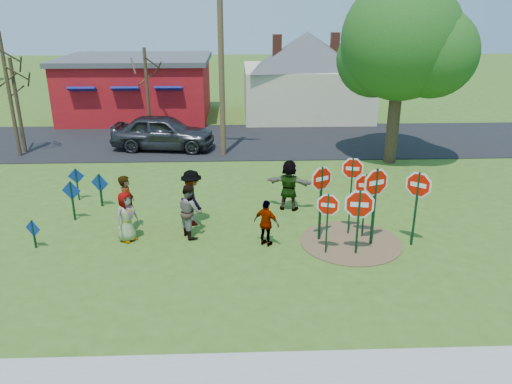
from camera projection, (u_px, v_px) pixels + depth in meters
ground at (210, 231)px, 16.62m from camera, size 120.00×120.00×0.00m
road at (220, 141)px, 27.35m from camera, size 120.00×7.50×0.04m
dirt_patch at (350, 242)px, 15.84m from camera, size 3.20×3.20×0.03m
red_building at (138, 87)px, 32.52m from camera, size 9.40×7.69×3.90m
cream_house at (306, 71)px, 32.58m from camera, size 9.40×9.40×6.50m
stop_sign_a at (328, 210)px, 14.67m from camera, size 0.89×0.29×2.05m
stop_sign_b at (352, 177)px, 15.72m from camera, size 0.91×0.21×2.73m
stop_sign_c at (365, 191)px, 15.68m from camera, size 0.97×0.27×2.28m
stop_sign_d at (376, 188)px, 15.06m from camera, size 1.10×0.46×2.66m
stop_sign_e at (359, 209)px, 14.61m from camera, size 1.18×0.22×2.22m
stop_sign_f at (418, 191)px, 15.06m from camera, size 0.86×0.69×2.55m
stop_sign_g at (321, 187)px, 15.38m from camera, size 0.93×0.50×2.61m
blue_diamond_a at (33, 231)px, 15.30m from camera, size 0.52×0.23×0.95m
blue_diamond_b at (72, 196)px, 17.17m from camera, size 0.68×0.14×1.44m
blue_diamond_c at (100, 186)px, 18.40m from camera, size 0.69×0.27×1.29m
blue_diamond_d at (77, 180)px, 18.97m from camera, size 0.62×0.06×1.28m
person_a at (127, 217)px, 15.71m from camera, size 0.92×0.95×1.64m
person_b at (128, 203)px, 16.36m from camera, size 0.51×0.73×1.93m
person_c at (190, 211)px, 16.00m from camera, size 0.99×1.07×1.77m
person_d at (192, 198)px, 16.81m from camera, size 1.22×1.44×1.94m
person_e at (266, 223)px, 15.42m from camera, size 0.94×0.79×1.50m
person_f at (289, 185)px, 18.06m from camera, size 1.84×1.06×1.89m
suv at (163, 132)px, 25.51m from camera, size 5.42×2.75×1.77m
utility_pole at (221, 61)px, 23.26m from camera, size 2.11×0.44×8.67m
leafy_tree at (404, 47)px, 21.94m from camera, size 5.80×5.30×8.25m
bare_tree_west at (15, 92)px, 24.26m from camera, size 1.80×1.80×4.69m
bare_tree_east at (146, 80)px, 27.35m from camera, size 1.80×1.80×4.88m
bare_tree_mid at (7, 78)px, 23.34m from camera, size 1.80×1.80×5.93m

